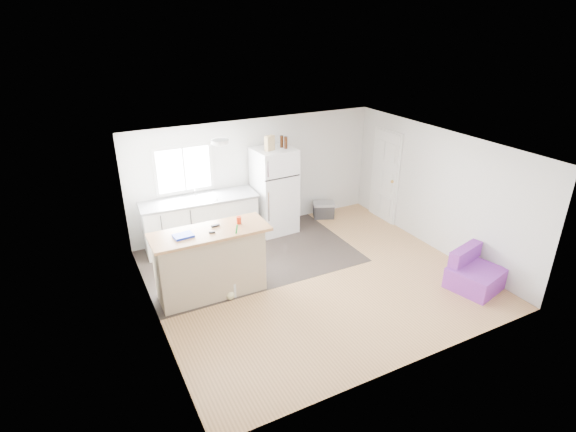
# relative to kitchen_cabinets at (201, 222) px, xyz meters

# --- Properties ---
(room) EXTENTS (5.51, 5.01, 2.41)m
(room) POSITION_rel_kitchen_cabinets_xyz_m (1.39, -2.15, 0.68)
(room) COLOR #A47444
(room) RESTS_ON ground
(vinyl_zone) EXTENTS (4.05, 2.50, 0.00)m
(vinyl_zone) POSITION_rel_kitchen_cabinets_xyz_m (0.67, -0.90, -0.52)
(vinyl_zone) COLOR #2D2522
(vinyl_zone) RESTS_ON floor
(window) EXTENTS (1.18, 0.06, 0.98)m
(window) POSITION_rel_kitchen_cabinets_xyz_m (-0.16, 0.34, 1.03)
(window) COLOR white
(window) RESTS_ON back_wall
(interior_door) EXTENTS (0.11, 0.92, 2.10)m
(interior_door) POSITION_rel_kitchen_cabinets_xyz_m (4.12, -0.60, 0.50)
(interior_door) COLOR white
(interior_door) RESTS_ON right_wall
(ceiling_fixture) EXTENTS (0.30, 0.30, 0.07)m
(ceiling_fixture) POSITION_rel_kitchen_cabinets_xyz_m (0.19, -0.95, 1.84)
(ceiling_fixture) COLOR white
(ceiling_fixture) RESTS_ON ceiling
(kitchen_cabinets) EXTENTS (2.33, 0.84, 1.32)m
(kitchen_cabinets) POSITION_rel_kitchen_cabinets_xyz_m (0.00, 0.00, 0.00)
(kitchen_cabinets) COLOR white
(kitchen_cabinets) RESTS_ON floor
(peninsula) EXTENTS (1.91, 0.74, 1.17)m
(peninsula) POSITION_rel_kitchen_cabinets_xyz_m (-0.38, -1.79, 0.07)
(peninsula) COLOR tan
(peninsula) RESTS_ON floor
(refrigerator) EXTENTS (0.85, 0.81, 1.83)m
(refrigerator) POSITION_rel_kitchen_cabinets_xyz_m (1.63, -0.04, 0.40)
(refrigerator) COLOR white
(refrigerator) RESTS_ON floor
(cooler) EXTENTS (0.57, 0.49, 0.37)m
(cooler) POSITION_rel_kitchen_cabinets_xyz_m (2.93, 0.04, -0.33)
(cooler) COLOR #303033
(cooler) RESTS_ON floor
(purple_seat) EXTENTS (0.96, 0.93, 0.66)m
(purple_seat) POSITION_rel_kitchen_cabinets_xyz_m (3.69, -3.66, -0.28)
(purple_seat) COLOR purple
(purple_seat) RESTS_ON floor
(cleaner_jug) EXTENTS (0.16, 0.12, 0.31)m
(cleaner_jug) POSITION_rel_kitchen_cabinets_xyz_m (-0.14, -2.04, -0.39)
(cleaner_jug) COLOR silver
(cleaner_jug) RESTS_ON floor
(mop) EXTENTS (0.27, 0.37, 1.34)m
(mop) POSITION_rel_kitchen_cabinets_xyz_m (-0.14, -2.05, -0.29)
(mop) COLOR green
(mop) RESTS_ON floor
(red_cup) EXTENTS (0.08, 0.08, 0.12)m
(red_cup) POSITION_rel_kitchen_cabinets_xyz_m (0.17, -1.75, 0.71)
(red_cup) COLOR red
(red_cup) RESTS_ON peninsula
(blue_tray) EXTENTS (0.32, 0.25, 0.04)m
(blue_tray) POSITION_rel_kitchen_cabinets_xyz_m (-0.79, -1.81, 0.67)
(blue_tray) COLOR #152ECD
(blue_tray) RESTS_ON peninsula
(tool_a) EXTENTS (0.14, 0.06, 0.03)m
(tool_a) POSITION_rel_kitchen_cabinets_xyz_m (-0.22, -1.68, 0.66)
(tool_a) COLOR black
(tool_a) RESTS_ON peninsula
(tool_b) EXTENTS (0.11, 0.07, 0.03)m
(tool_b) POSITION_rel_kitchen_cabinets_xyz_m (-0.34, -1.89, 0.66)
(tool_b) COLOR black
(tool_b) RESTS_ON peninsula
(cardboard_box) EXTENTS (0.22, 0.16, 0.30)m
(cardboard_box) POSITION_rel_kitchen_cabinets_xyz_m (1.50, -0.12, 1.46)
(cardboard_box) COLOR tan
(cardboard_box) RESTS_ON refrigerator
(bottle_left) EXTENTS (0.08, 0.08, 0.25)m
(bottle_left) POSITION_rel_kitchen_cabinets_xyz_m (1.85, -0.15, 1.44)
(bottle_left) COLOR #37190A
(bottle_left) RESTS_ON refrigerator
(bottle_right) EXTENTS (0.08, 0.08, 0.25)m
(bottle_right) POSITION_rel_kitchen_cabinets_xyz_m (1.82, -0.03, 1.44)
(bottle_right) COLOR #37190A
(bottle_right) RESTS_ON refrigerator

